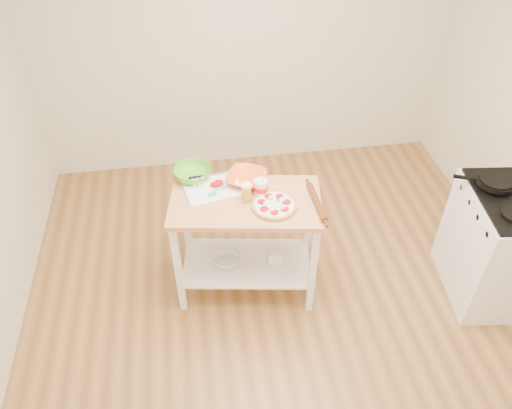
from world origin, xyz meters
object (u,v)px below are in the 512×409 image
object	(u,v)px
prep_island	(246,227)
beer_pint	(246,193)
yogurt_tub	(261,187)
rolling_pin	(317,202)
orange_bowl	(247,178)
spatula	(216,191)
knife	(202,176)
gas_stove	(503,245)
shelf_glass_bowl	(227,259)
shelf_bin	(275,255)
green_bowl	(193,173)
cutting_board	(212,188)
pizza	(274,205)
skillet	(494,182)

from	to	relation	value
prep_island	beer_pint	size ratio (longest dim) A/B	7.96
yogurt_tub	rolling_pin	bearing A→B (deg)	-25.33
yogurt_tub	rolling_pin	xyz separation A→B (m)	(0.37, -0.17, -0.04)
orange_bowl	spatula	bearing A→B (deg)	-158.65
spatula	knife	world-z (taller)	knife
prep_island	knife	xyz separation A→B (m)	(-0.28, 0.30, 0.27)
gas_stove	shelf_glass_bowl	bearing A→B (deg)	177.56
beer_pint	shelf_bin	bearing A→B (deg)	-1.76
spatula	shelf_bin	size ratio (longest dim) A/B	1.31
prep_island	green_bowl	bearing A→B (deg)	138.61
spatula	yogurt_tub	bearing A→B (deg)	-30.70
cutting_board	spatula	xyz separation A→B (m)	(0.02, -0.06, 0.01)
knife	shelf_glass_bowl	distance (m)	0.69
shelf_glass_bowl	spatula	bearing A→B (deg)	116.47
prep_island	orange_bowl	distance (m)	0.36
spatula	rolling_pin	size ratio (longest dim) A/B	0.36
pizza	rolling_pin	world-z (taller)	pizza
gas_stove	knife	world-z (taller)	gas_stove
gas_stove	knife	bearing A→B (deg)	171.25
gas_stove	green_bowl	bearing A→B (deg)	171.40
gas_stove	green_bowl	distance (m)	2.40
knife	beer_pint	size ratio (longest dim) A/B	1.87
pizza	orange_bowl	bearing A→B (deg)	116.43
cutting_board	knife	xyz separation A→B (m)	(-0.07, 0.13, 0.01)
yogurt_tub	shelf_bin	size ratio (longest dim) A/B	2.00
spatula	prep_island	bearing A→B (deg)	-48.53
prep_island	orange_bowl	bearing A→B (deg)	79.51
prep_island	shelf_glass_bowl	xyz separation A→B (m)	(-0.15, 0.02, -0.35)
orange_bowl	beer_pint	size ratio (longest dim) A/B	2.00
pizza	cutting_board	size ratio (longest dim) A/B	0.70
shelf_bin	rolling_pin	bearing A→B (deg)	-23.40
orange_bowl	yogurt_tub	world-z (taller)	yogurt_tub
gas_stove	green_bowl	size ratio (longest dim) A/B	4.02
gas_stove	knife	size ratio (longest dim) A/B	4.11
cutting_board	rolling_pin	bearing A→B (deg)	-33.27
gas_stove	yogurt_tub	world-z (taller)	yogurt_tub
rolling_pin	shelf_bin	bearing A→B (deg)	156.60
gas_stove	skillet	bearing A→B (deg)	138.06
skillet	cutting_board	distance (m)	2.02
orange_bowl	skillet	bearing A→B (deg)	-11.63
gas_stove	cutting_board	bearing A→B (deg)	174.10
beer_pint	rolling_pin	xyz separation A→B (m)	(0.48, -0.12, -0.05)
gas_stove	cutting_board	xyz separation A→B (m)	(-2.13, 0.49, 0.43)
orange_bowl	green_bowl	distance (m)	0.40
pizza	beer_pint	size ratio (longest dim) A/B	2.18
skillet	beer_pint	world-z (taller)	beer_pint
green_bowl	beer_pint	distance (m)	0.48
beer_pint	green_bowl	bearing A→B (deg)	138.40
prep_island	pizza	xyz separation A→B (m)	(0.19, -0.10, 0.27)
pizza	shelf_glass_bowl	size ratio (longest dim) A/B	1.40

